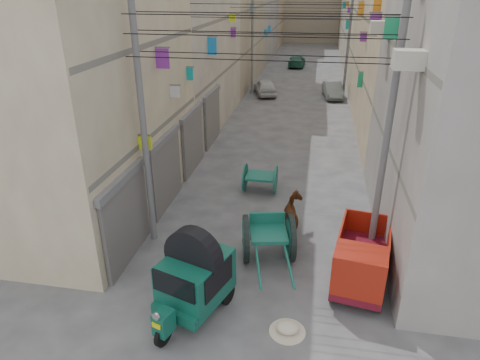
% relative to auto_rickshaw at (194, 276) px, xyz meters
% --- Properties ---
extents(building_row_left, '(8.00, 62.00, 14.00)m').
position_rel_auto_rickshaw_xyz_m(building_row_left, '(-6.79, 31.33, 5.33)').
color(building_row_left, beige).
rests_on(building_row_left, ground).
extents(building_row_right, '(8.00, 62.00, 14.00)m').
position_rel_auto_rickshaw_xyz_m(building_row_right, '(9.20, 31.33, 5.33)').
color(building_row_right, gray).
rests_on(building_row_right, ground).
extents(shutters_left, '(0.18, 14.40, 2.88)m').
position_rel_auto_rickshaw_xyz_m(shutters_left, '(-2.71, 7.58, 0.37)').
color(shutters_left, '#48484D').
rests_on(shutters_left, ground).
extents(signboards, '(8.22, 40.52, 5.67)m').
position_rel_auto_rickshaw_xyz_m(signboards, '(1.19, 18.86, 2.30)').
color(signboards, purple).
rests_on(signboards, ground).
extents(ac_units, '(0.70, 6.55, 3.35)m').
position_rel_auto_rickshaw_xyz_m(ac_units, '(4.85, 4.87, 6.31)').
color(ac_units, '#B5B4A3').
rests_on(ac_units, ground).
extents(utility_poles, '(7.40, 22.20, 8.00)m').
position_rel_auto_rickshaw_xyz_m(utility_poles, '(1.20, 14.21, 2.87)').
color(utility_poles, '#5E5E61').
rests_on(utility_poles, ground).
extents(overhead_cables, '(7.40, 22.52, 1.12)m').
position_rel_auto_rickshaw_xyz_m(overhead_cables, '(1.20, 11.61, 5.64)').
color(overhead_cables, black).
rests_on(overhead_cables, ground).
extents(auto_rickshaw, '(2.10, 2.82, 1.91)m').
position_rel_auto_rickshaw_xyz_m(auto_rickshaw, '(0.00, 0.00, 0.00)').
color(auto_rickshaw, black).
rests_on(auto_rickshaw, ground).
extents(tonga_cart, '(1.94, 3.55, 1.52)m').
position_rel_auto_rickshaw_xyz_m(tonga_cart, '(1.62, 2.70, -0.34)').
color(tonga_cart, black).
rests_on(tonga_cart, ground).
extents(mini_truck, '(1.87, 3.29, 1.75)m').
position_rel_auto_rickshaw_xyz_m(mini_truck, '(4.35, 1.64, -0.29)').
color(mini_truck, black).
rests_on(mini_truck, ground).
extents(second_cart, '(1.37, 1.22, 1.20)m').
position_rel_auto_rickshaw_xyz_m(second_cart, '(0.71, 7.51, -0.48)').
color(second_cart, '#145B4B').
rests_on(second_cart, ground).
extents(feed_sack, '(0.58, 0.46, 0.29)m').
position_rel_auto_rickshaw_xyz_m(feed_sack, '(2.50, -0.37, -0.98)').
color(feed_sack, beige).
rests_on(feed_sack, ground).
extents(horse, '(1.14, 1.84, 1.44)m').
position_rel_auto_rickshaw_xyz_m(horse, '(2.36, 4.21, -0.41)').
color(horse, brown).
rests_on(horse, ground).
extents(distant_car_white, '(2.45, 3.95, 1.26)m').
position_rel_auto_rickshaw_xyz_m(distant_car_white, '(-1.27, 24.83, -0.50)').
color(distant_car_white, silver).
rests_on(distant_car_white, ground).
extents(distant_car_grey, '(1.68, 3.72, 1.18)m').
position_rel_auto_rickshaw_xyz_m(distant_car_grey, '(3.98, 24.86, -0.53)').
color(distant_car_grey, '#5A5F5D').
rests_on(distant_car_grey, ground).
extents(distant_car_green, '(1.70, 4.01, 1.15)m').
position_rel_auto_rickshaw_xyz_m(distant_car_green, '(0.46, 37.95, -0.55)').
color(distant_car_green, '#1F5B46').
rests_on(distant_car_green, ground).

